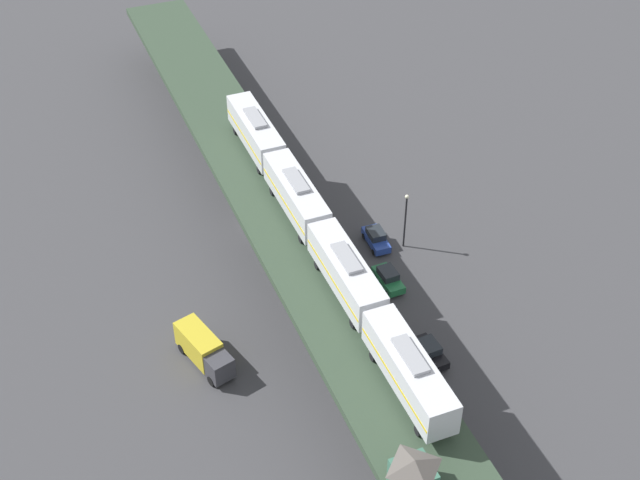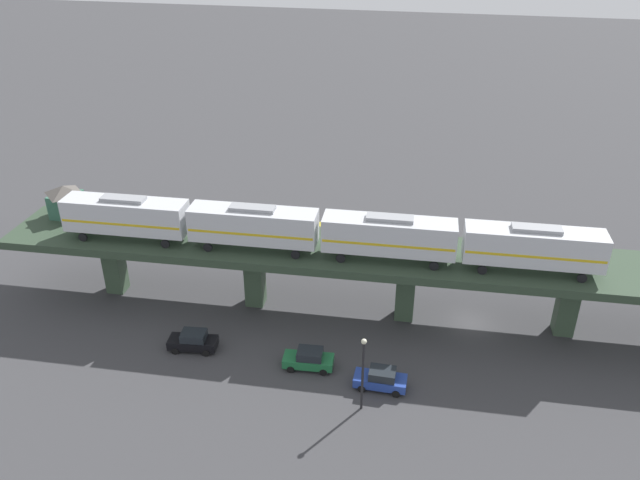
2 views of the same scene
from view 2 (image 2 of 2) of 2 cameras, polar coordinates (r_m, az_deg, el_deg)
The scene contains 9 objects.
ground_plane at distance 62.99m, azimuth 13.59°, elevation -7.36°, with size 400.00×400.00×0.00m, color #38383A.
elevated_viaduct at distance 59.73m, azimuth 14.41°, elevation -2.58°, with size 13.76×92.33×7.12m.
subway_train at distance 57.04m, azimuth 0.00°, elevation 0.92°, with size 5.73×49.88×4.45m.
signal_hut at distance 69.93m, azimuth -22.23°, elevation 3.41°, with size 3.40×3.40×3.40m.
street_car_blue at distance 53.65m, azimuth 5.58°, elevation -12.52°, with size 1.99×4.42×1.89m.
street_car_green at distance 55.41m, azimuth -1.03°, elevation -10.82°, with size 2.25×4.54×1.89m.
street_car_black at distance 58.58m, azimuth -11.52°, elevation -9.01°, with size 2.37×4.59×1.89m.
delivery_truck at distance 72.50m, azimuth -0.76°, elevation 0.22°, with size 4.49×7.54×3.20m.
street_lamp at distance 49.60m, azimuth 3.94°, elevation -11.64°, with size 0.44×0.44×6.94m.
Camera 2 is at (-51.65, 3.38, 35.90)m, focal length 35.00 mm.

